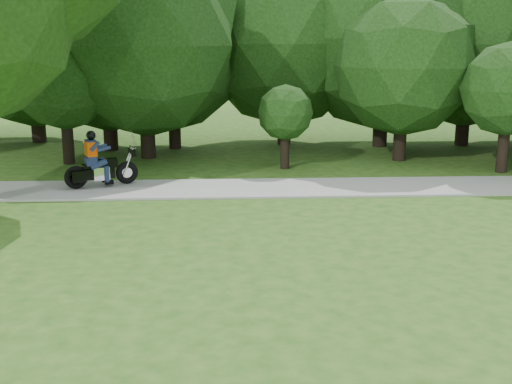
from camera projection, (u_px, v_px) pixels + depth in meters
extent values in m
plane|color=#285618|center=(487.00, 305.00, 9.96)|extent=(100.00, 100.00, 0.00)
cube|color=#A2A29D|center=(371.00, 187.00, 17.72)|extent=(60.00, 2.20, 0.06)
cylinder|color=black|center=(463.00, 122.00, 24.59)|extent=(0.51, 0.51, 1.80)
sphere|color=black|center=(469.00, 44.00, 23.91)|extent=(6.24, 6.24, 6.24)
cylinder|color=black|center=(110.00, 126.00, 23.47)|extent=(0.52, 0.52, 1.80)
sphere|color=black|center=(106.00, 43.00, 22.77)|extent=(6.39, 6.39, 6.39)
cylinder|color=black|center=(400.00, 136.00, 21.52)|extent=(0.43, 0.43, 1.64)
sphere|color=black|center=(404.00, 66.00, 20.97)|extent=(4.63, 4.63, 4.63)
cylinder|color=black|center=(175.00, 128.00, 23.88)|extent=(0.45, 0.45, 1.56)
sphere|color=black|center=(173.00, 62.00, 23.32)|extent=(4.97, 4.97, 4.97)
cylinder|color=black|center=(284.00, 121.00, 24.85)|extent=(0.51, 0.51, 1.80)
sphere|color=black|center=(285.00, 43.00, 24.16)|extent=(6.29, 6.29, 6.29)
cylinder|color=black|center=(380.00, 123.00, 24.34)|extent=(0.54, 0.54, 1.80)
sphere|color=black|center=(384.00, 38.00, 23.61)|extent=(6.87, 6.87, 6.87)
cylinder|color=black|center=(38.00, 119.00, 25.36)|extent=(0.55, 0.55, 1.80)
sphere|color=black|center=(31.00, 36.00, 24.61)|extent=(7.06, 7.06, 7.06)
cylinder|color=black|center=(68.00, 138.00, 20.95)|extent=(0.37, 0.37, 1.71)
sphere|color=black|center=(63.00, 76.00, 20.48)|extent=(3.46, 3.46, 3.46)
cylinder|color=black|center=(285.00, 150.00, 20.23)|extent=(0.29, 0.29, 1.21)
sphere|color=black|center=(285.00, 113.00, 19.96)|extent=(1.76, 1.76, 1.76)
cylinder|color=black|center=(503.00, 146.00, 19.61)|extent=(0.34, 0.34, 1.62)
sphere|color=black|center=(508.00, 89.00, 19.20)|extent=(2.85, 2.85, 2.85)
cylinder|color=black|center=(148.00, 132.00, 21.97)|extent=(0.51, 0.51, 1.80)
sphere|color=black|center=(144.00, 45.00, 21.29)|extent=(6.14, 6.14, 6.14)
torus|color=black|center=(76.00, 177.00, 17.29)|extent=(0.65, 0.42, 0.63)
torus|color=black|center=(127.00, 173.00, 17.90)|extent=(0.65, 0.42, 0.63)
cube|color=black|center=(96.00, 174.00, 17.51)|extent=(1.01, 0.61, 0.29)
cube|color=silver|center=(101.00, 173.00, 17.57)|extent=(0.52, 0.46, 0.36)
cube|color=black|center=(108.00, 163.00, 17.61)|extent=(0.54, 0.44, 0.24)
cube|color=black|center=(91.00, 166.00, 17.41)|extent=(0.55, 0.46, 0.09)
cylinder|color=silver|center=(128.00, 161.00, 17.85)|extent=(0.34, 0.18, 0.81)
cylinder|color=silver|center=(132.00, 147.00, 17.82)|extent=(0.26, 0.54, 0.03)
cube|color=black|center=(79.00, 177.00, 17.13)|extent=(0.39, 0.25, 0.31)
cube|color=black|center=(76.00, 174.00, 17.47)|extent=(0.39, 0.25, 0.31)
cube|color=navy|center=(91.00, 161.00, 17.38)|extent=(0.39, 0.42, 0.22)
cube|color=navy|center=(91.00, 149.00, 17.31)|extent=(0.37, 0.44, 0.51)
cube|color=#ED4C04|center=(91.00, 149.00, 17.31)|extent=(0.41, 0.49, 0.40)
sphere|color=black|center=(91.00, 135.00, 17.23)|extent=(0.25, 0.25, 0.25)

